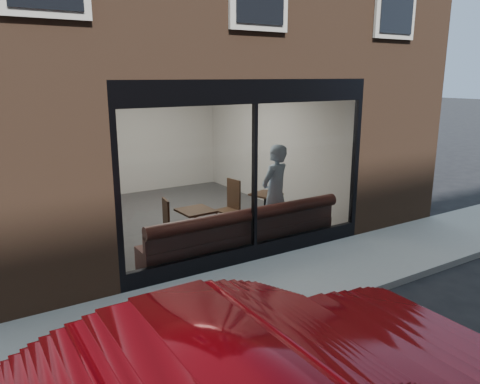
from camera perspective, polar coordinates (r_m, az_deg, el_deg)
ground at (r=7.16m, az=11.20°, el=-13.37°), size 120.00×120.00×0.00m
sidewalk_near at (r=7.82m, az=6.09°, el=-10.63°), size 40.00×2.00×0.01m
kerb_near at (r=7.10m, az=11.51°, el=-13.08°), size 40.00×0.10×0.12m
host_building_pier_right at (r=15.08m, az=0.88°, el=7.72°), size 2.50×12.00×3.20m
host_building_backfill at (r=16.25m, az=-16.39°, el=7.61°), size 5.00×6.00×3.20m
cafe_floor at (r=11.02m, az=-6.93°, el=-3.18°), size 6.00×6.00×0.00m
cafe_ceiling at (r=10.53m, az=-7.45°, el=13.54°), size 6.00×6.00×0.00m
cafe_wall_back at (r=13.40m, az=-12.72°, el=6.58°), size 5.00×0.00×5.00m
cafe_wall_left at (r=9.87m, az=-20.36°, el=3.47°), size 0.00×6.00×6.00m
cafe_wall_right at (r=11.92m, az=3.74°, el=6.00°), size 0.00×6.00×6.00m
storefront_kick at (r=8.55m, az=1.71°, el=-7.32°), size 5.00×0.10×0.30m
storefront_header at (r=7.96m, az=1.87°, el=12.15°), size 5.00×0.10×0.40m
storefront_mullion at (r=8.14m, az=1.79°, el=1.90°), size 0.06×0.10×2.50m
storefront_glass at (r=8.12m, az=1.90°, el=1.86°), size 4.80×0.00×4.80m
banquette at (r=8.83m, az=0.25°, el=-6.07°), size 4.00×0.55×0.45m
person at (r=9.31m, az=4.27°, el=-0.17°), size 0.83×0.67×1.96m
cafe_table_left at (r=9.01m, az=-5.42°, el=-2.28°), size 0.65×0.65×0.04m
cafe_table_right at (r=10.20m, az=3.16°, el=-0.29°), size 0.70×0.70×0.04m
cafe_chair_left at (r=9.24m, az=-10.05°, el=-5.26°), size 0.45×0.45×0.04m
cafe_chair_right at (r=10.75m, az=-1.53°, el=-2.29°), size 0.50×0.50×0.04m
wall_poster at (r=9.95m, az=-20.29°, el=4.07°), size 0.02×0.64×0.86m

